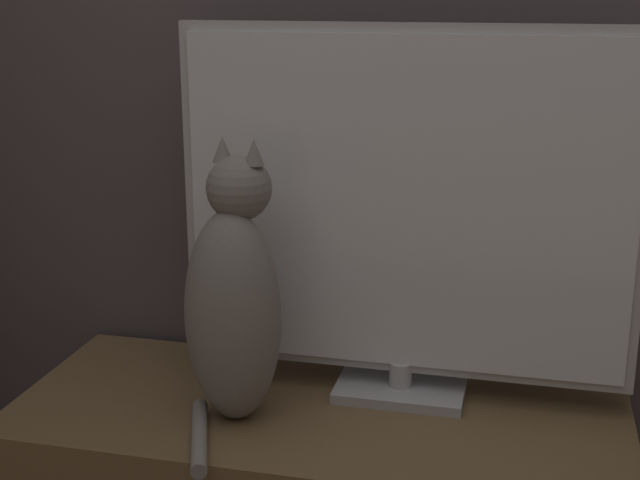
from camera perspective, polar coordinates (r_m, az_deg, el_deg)
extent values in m
cube|color=#B7B7BC|center=(1.76, 5.15, -9.53)|extent=(0.25, 0.15, 0.02)
cylinder|color=#B7B7BC|center=(1.75, 5.18, -8.52)|extent=(0.04, 0.04, 0.05)
cube|color=#B7B7BC|center=(1.64, 5.51, 2.22)|extent=(0.85, 0.02, 0.65)
cube|color=white|center=(1.63, 5.44, 2.10)|extent=(0.82, 0.01, 0.62)
ellipsoid|color=gray|center=(1.60, -5.60, -4.91)|extent=(0.21, 0.20, 0.39)
ellipsoid|color=black|center=(1.66, -4.49, -4.92)|extent=(0.11, 0.08, 0.22)
sphere|color=gray|center=(1.56, -5.21, 3.32)|extent=(0.14, 0.14, 0.12)
cone|color=gray|center=(1.57, -6.26, 5.80)|extent=(0.04, 0.04, 0.04)
cone|color=gray|center=(1.53, -4.26, 5.62)|extent=(0.04, 0.04, 0.04)
cylinder|color=gray|center=(1.59, -7.73, -12.35)|extent=(0.11, 0.23, 0.03)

